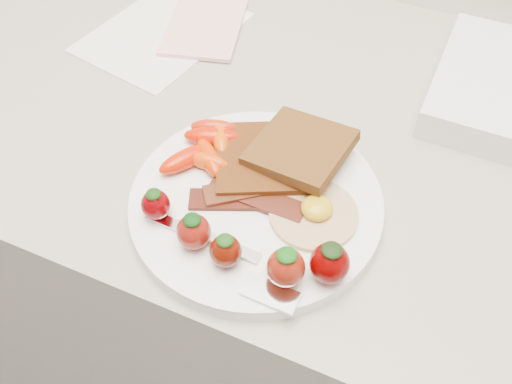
% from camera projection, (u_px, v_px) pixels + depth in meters
% --- Properties ---
extents(counter, '(2.00, 0.60, 0.90)m').
position_uv_depth(counter, '(276.00, 292.00, 1.06)').
color(counter, gray).
rests_on(counter, ground).
extents(plate, '(0.27, 0.27, 0.02)m').
position_uv_depth(plate, '(256.00, 203.00, 0.61)').
color(plate, white).
rests_on(plate, counter).
extents(toast_lower, '(0.14, 0.14, 0.01)m').
position_uv_depth(toast_lower, '(264.00, 159.00, 0.63)').
color(toast_lower, black).
rests_on(toast_lower, plate).
extents(toast_upper, '(0.11, 0.11, 0.02)m').
position_uv_depth(toast_upper, '(300.00, 148.00, 0.62)').
color(toast_upper, '#462312').
rests_on(toast_upper, toast_lower).
extents(fried_egg, '(0.12, 0.12, 0.02)m').
position_uv_depth(fried_egg, '(314.00, 212.00, 0.58)').
color(fried_egg, beige).
rests_on(fried_egg, plate).
extents(bacon_strips, '(0.12, 0.09, 0.01)m').
position_uv_depth(bacon_strips, '(250.00, 195.00, 0.60)').
color(bacon_strips, black).
rests_on(bacon_strips, plate).
extents(baby_carrots, '(0.08, 0.11, 0.02)m').
position_uv_depth(baby_carrots, '(207.00, 147.00, 0.64)').
color(baby_carrots, red).
rests_on(baby_carrots, plate).
extents(strawberries, '(0.22, 0.06, 0.05)m').
position_uv_depth(strawberries, '(251.00, 247.00, 0.54)').
color(strawberries, '#5D0004').
rests_on(strawberries, plate).
extents(fork, '(0.18, 0.05, 0.00)m').
position_uv_depth(fork, '(231.00, 261.00, 0.55)').
color(fork, silver).
rests_on(fork, plate).
extents(paper_sheet, '(0.21, 0.25, 0.00)m').
position_uv_depth(paper_sheet, '(163.00, 32.00, 0.82)').
color(paper_sheet, white).
rests_on(paper_sheet, counter).
extents(notepad, '(0.14, 0.17, 0.01)m').
position_uv_depth(notepad, '(205.00, 26.00, 0.82)').
color(notepad, '#FAB9BA').
rests_on(notepad, paper_sheet).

